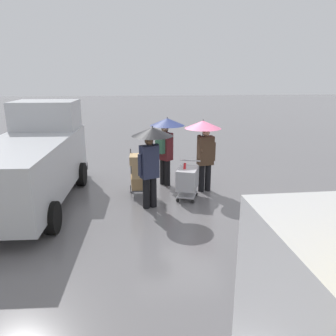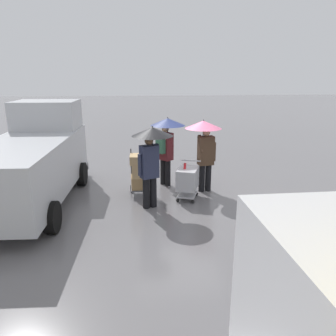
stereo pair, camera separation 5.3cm
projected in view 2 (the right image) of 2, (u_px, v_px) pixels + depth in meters
ground_plane at (178, 195)px, 9.48m from camera, size 90.00×90.00×0.00m
slush_patch_near_cluster at (11, 202)px, 8.91m from camera, size 1.94×1.94×0.01m
cargo_van_parked_right at (32, 160)px, 8.67m from camera, size 2.36×5.42×2.60m
shopping_cart_vendor at (188, 179)px, 9.04m from camera, size 0.79×0.96×1.04m
hand_dolly_boxes at (139, 172)px, 9.29m from camera, size 0.53×0.70×1.32m
pedestrian_pink_side at (166, 136)px, 9.90m from camera, size 1.04×1.04×2.15m
pedestrian_black_side at (204, 139)px, 9.36m from camera, size 1.04×1.04×2.15m
pedestrian_white_side at (151, 148)px, 8.20m from camera, size 1.04×1.04×2.15m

